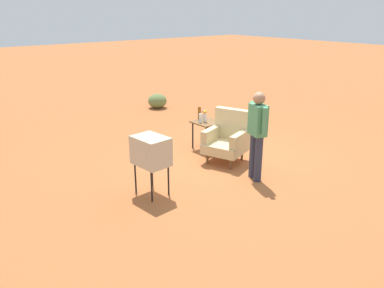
# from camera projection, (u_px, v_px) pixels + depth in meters

# --- Properties ---
(ground_plane) EXTENTS (60.00, 60.00, 0.00)m
(ground_plane) POSITION_uv_depth(u_px,v_px,m) (227.00, 160.00, 8.09)
(ground_plane) COLOR #AD6033
(armchair) EXTENTS (0.97, 0.99, 1.06)m
(armchair) POSITION_uv_depth(u_px,v_px,m) (228.00, 138.00, 7.94)
(armchair) COLOR brown
(armchair) RESTS_ON ground
(side_table) EXTENTS (0.56, 0.56, 0.63)m
(side_table) POSITION_uv_depth(u_px,v_px,m) (207.00, 126.00, 8.61)
(side_table) COLOR black
(side_table) RESTS_ON ground
(tv_on_stand) EXTENTS (0.64, 0.49, 1.03)m
(tv_on_stand) POSITION_uv_depth(u_px,v_px,m) (151.00, 151.00, 6.37)
(tv_on_stand) COLOR black
(tv_on_stand) RESTS_ON ground
(person_standing) EXTENTS (0.54, 0.33, 1.64)m
(person_standing) POSITION_uv_depth(u_px,v_px,m) (257.00, 131.00, 6.92)
(person_standing) COLOR #2D3347
(person_standing) RESTS_ON ground
(bottle_tall_amber) EXTENTS (0.07, 0.07, 0.30)m
(bottle_tall_amber) POSITION_uv_depth(u_px,v_px,m) (199.00, 113.00, 8.67)
(bottle_tall_amber) COLOR brown
(bottle_tall_amber) RESTS_ON side_table
(bottle_short_clear) EXTENTS (0.06, 0.06, 0.20)m
(bottle_short_clear) POSITION_uv_depth(u_px,v_px,m) (200.00, 118.00, 8.48)
(bottle_short_clear) COLOR silver
(bottle_short_clear) RESTS_ON side_table
(flower_vase) EXTENTS (0.15, 0.10, 0.27)m
(flower_vase) POSITION_uv_depth(u_px,v_px,m) (205.00, 115.00, 8.53)
(flower_vase) COLOR silver
(flower_vase) RESTS_ON side_table
(shrub_lone) EXTENTS (0.59, 0.59, 0.46)m
(shrub_lone) POSITION_uv_depth(u_px,v_px,m) (157.00, 101.00, 12.33)
(shrub_lone) COLOR olive
(shrub_lone) RESTS_ON ground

